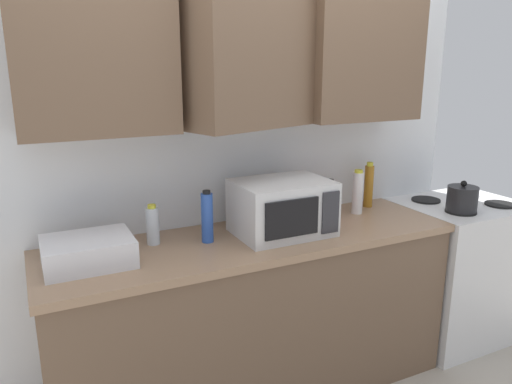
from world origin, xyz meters
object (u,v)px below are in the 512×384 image
microwave (282,207)px  bottle_amber_vinegar (369,185)px  bottle_blue_cleaner (207,217)px  bottle_white_jar (358,192)px  bottle_red_sauce (330,200)px  dish_rack (88,251)px  bottle_clear_tall (153,225)px  stove_range (455,269)px  kettle (462,198)px

microwave → bottle_amber_vinegar: (0.72, 0.20, -0.01)m
bottle_blue_cleaner → bottle_white_jar: size_ratio=1.00×
bottle_blue_cleaner → bottle_white_jar: (0.96, 0.06, 0.00)m
microwave → bottle_amber_vinegar: bearing=15.7°
bottle_white_jar → bottle_red_sauce: (-0.22, -0.03, -0.02)m
dish_rack → bottle_white_jar: (1.53, 0.10, 0.07)m
microwave → bottle_blue_cleaner: bearing=172.4°
bottle_blue_cleaner → bottle_clear_tall: size_ratio=1.31×
microwave → bottle_white_jar: microwave is taller
stove_range → dish_rack: size_ratio=2.40×
bottle_amber_vinegar → dish_rack: bearing=-173.7°
dish_rack → bottle_amber_vinegar: bearing=6.3°
bottle_blue_cleaner → dish_rack: bearing=-176.4°
dish_rack → bottle_red_sauce: bottle_red_sauce is taller
bottle_amber_vinegar → bottle_red_sauce: size_ratio=1.19×
bottle_red_sauce → kettle: bearing=-16.5°
stove_range → bottle_clear_tall: (-1.95, 0.14, 0.54)m
stove_range → bottle_white_jar: bearing=170.8°
bottle_amber_vinegar → bottle_clear_tall: size_ratio=1.39×
bottle_amber_vinegar → microwave: bearing=-164.3°
kettle → dish_rack: (-2.10, 0.16, -0.03)m
microwave → bottle_blue_cleaner: microwave is taller
stove_range → microwave: bearing=179.9°
stove_range → dish_rack: bearing=179.5°
bottle_amber_vinegar → bottle_red_sauce: bottle_amber_vinegar is taller
microwave → bottle_white_jar: (0.57, 0.12, -0.01)m
bottle_amber_vinegar → bottle_white_jar: size_ratio=1.06×
kettle → microwave: size_ratio=0.38×
bottle_white_jar → dish_rack: bearing=-176.3°
dish_rack → bottle_clear_tall: 0.35m
kettle → bottle_white_jar: (-0.57, 0.26, 0.04)m
stove_range → kettle: (-0.17, -0.14, 0.53)m
stove_range → bottle_blue_cleaner: bearing=178.1°
dish_rack → bottle_clear_tall: bearing=21.1°
stove_range → microwave: size_ratio=1.90×
stove_range → microwave: (-1.30, 0.00, 0.59)m
bottle_white_jar → bottle_red_sauce: size_ratio=1.12×
dish_rack → bottle_amber_vinegar: 1.69m
kettle → bottle_white_jar: size_ratio=0.69×
bottle_blue_cleaner → bottle_red_sauce: 0.75m
dish_rack → microwave: bearing=-1.0°
bottle_clear_tall → bottle_red_sauce: (0.99, -0.05, 0.02)m
bottle_white_jar → bottle_red_sauce: bearing=-172.4°
kettle → bottle_red_sauce: bearing=163.5°
dish_rack → bottle_white_jar: size_ratio=1.45×
bottle_red_sauce → dish_rack: bearing=-176.9°
bottle_blue_cleaner → bottle_clear_tall: bottle_blue_cleaner is taller
dish_rack → bottle_amber_vinegar: (1.68, 0.18, 0.07)m
dish_rack → bottle_red_sauce: bearing=3.1°
kettle → bottle_clear_tall: (-1.78, 0.28, 0.01)m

